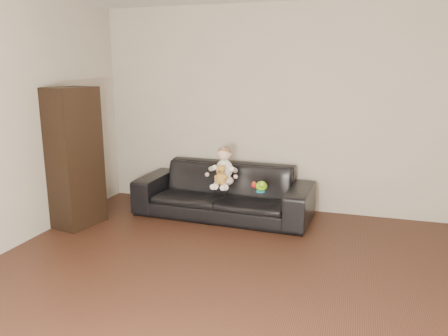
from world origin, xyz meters
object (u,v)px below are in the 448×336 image
(cabinet, at_px, (74,158))
(baby, at_px, (224,169))
(toy_green, at_px, (261,186))
(toy_rattle, at_px, (254,185))
(toy_blue_disc, at_px, (260,191))
(sofa, at_px, (223,191))
(teddy_bear, at_px, (221,175))

(cabinet, relative_size, baby, 3.38)
(toy_green, distance_m, toy_rattle, 0.15)
(baby, bearing_deg, toy_rattle, -15.96)
(toy_blue_disc, bearing_deg, sofa, 155.05)
(sofa, height_order, cabinet, cabinet)
(teddy_bear, relative_size, toy_rattle, 3.55)
(sofa, height_order, baby, baby)
(sofa, relative_size, cabinet, 1.35)
(toy_rattle, distance_m, toy_blue_disc, 0.18)
(toy_blue_disc, bearing_deg, toy_green, 89.79)
(toy_rattle, xyz_separation_m, toy_blue_disc, (0.11, -0.14, -0.03))
(baby, relative_size, toy_green, 2.90)
(sofa, xyz_separation_m, cabinet, (-1.56, -0.81, 0.49))
(sofa, distance_m, toy_blue_disc, 0.59)
(cabinet, relative_size, toy_green, 9.81)
(baby, distance_m, teddy_bear, 0.15)
(baby, height_order, toy_blue_disc, baby)
(teddy_bear, bearing_deg, toy_green, -14.06)
(sofa, bearing_deg, teddy_bear, -76.64)
(baby, relative_size, toy_rattle, 7.06)
(cabinet, relative_size, toy_blue_disc, 15.69)
(teddy_bear, distance_m, toy_green, 0.49)
(toy_blue_disc, bearing_deg, toy_rattle, 128.20)
(toy_green, xyz_separation_m, toy_rattle, (-0.11, 0.09, -0.02))
(teddy_bear, height_order, toy_green, teddy_bear)
(teddy_bear, bearing_deg, cabinet, 176.52)
(toy_rattle, relative_size, toy_blue_disc, 0.66)
(sofa, relative_size, toy_blue_disc, 21.14)
(teddy_bear, bearing_deg, baby, 71.78)
(sofa, xyz_separation_m, teddy_bear, (0.05, -0.26, 0.27))
(cabinet, bearing_deg, sofa, 39.17)
(baby, bearing_deg, sofa, 90.84)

